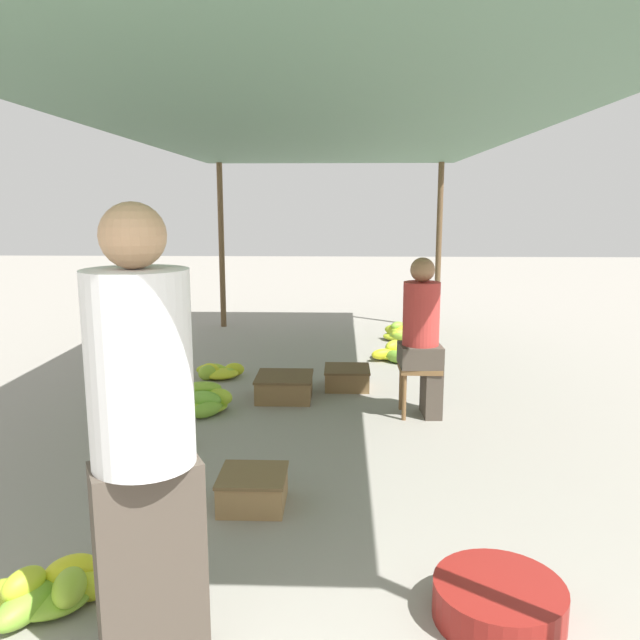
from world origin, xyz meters
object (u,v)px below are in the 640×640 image
banana_pile_left_3 (205,402)px  banana_pile_right_0 (394,353)px  banana_pile_left_2 (218,372)px  vendor_foreground (144,438)px  banana_pile_right_1 (397,333)px  vendor_seated (423,334)px  crate_far (284,387)px  banana_pile_left_0 (48,591)px  crate_near (347,378)px  stool (419,376)px  basin_black (499,602)px  crate_mid (253,489)px  banana_pile_left_1 (154,435)px

banana_pile_left_3 → banana_pile_right_0: size_ratio=0.85×
banana_pile_left_2 → banana_pile_right_0: banana_pile_right_0 is taller
banana_pile_left_2 → banana_pile_right_0: size_ratio=0.85×
vendor_foreground → banana_pile_right_1: vendor_foreground is taller
vendor_seated → crate_far: bearing=160.8°
banana_pile_right_0 → crate_far: 1.89m
banana_pile_left_0 → banana_pile_right_1: banana_pile_right_1 is taller
banana_pile_left_2 → banana_pile_left_3: 1.08m
banana_pile_left_0 → crate_near: size_ratio=1.41×
vendor_seated → banana_pile_right_1: (0.06, 2.94, -0.59)m
crate_far → crate_near: bearing=32.1°
stool → crate_near: size_ratio=0.98×
crate_far → banana_pile_left_3: bearing=-147.4°
vendor_seated → banana_pile_left_3: (-1.83, 0.00, -0.60)m
stool → vendor_seated: 0.35m
stool → banana_pile_right_0: 1.95m
basin_black → crate_mid: size_ratio=1.42×
banana_pile_left_2 → crate_far: crate_far is taller
vendor_foreground → crate_near: size_ratio=4.04×
vendor_foreground → crate_near: bearing=78.2°
vendor_seated → banana_pile_left_3: bearing=179.9°
vendor_foreground → banana_pile_right_0: vendor_foreground is taller
basin_black → crate_mid: 1.54m
banana_pile_left_3 → crate_near: (1.22, 0.77, 0.01)m
basin_black → crate_far: bearing=111.3°
vendor_seated → banana_pile_right_0: bearing=91.9°
basin_black → banana_pile_left_2: (-1.93, 3.72, -0.02)m
vendor_foreground → banana_pile_left_2: (-0.54, 4.01, -0.85)m
vendor_foreground → banana_pile_left_0: 1.05m
basin_black → crate_far: (-1.19, 3.05, 0.03)m
banana_pile_left_0 → banana_pile_right_0: bearing=67.5°
banana_pile_right_0 → basin_black: bearing=-89.2°
banana_pile_left_0 → banana_pile_left_2: 3.71m
vendor_seated → banana_pile_right_1: size_ratio=3.13×
vendor_seated → banana_pile_left_2: vendor_seated is taller
vendor_seated → banana_pile_left_2: (-1.93, 1.08, -0.63)m
crate_far → vendor_seated: bearing=-19.2°
banana_pile_left_0 → crate_near: banana_pile_left_0 is taller
banana_pile_left_1 → crate_mid: size_ratio=1.26×
basin_black → banana_pile_left_2: size_ratio=1.10×
banana_pile_left_0 → banana_pile_left_1: bearing=92.9°
crate_near → banana_pile_left_3: bearing=-147.6°
vendor_seated → crate_far: 1.39m
banana_pile_left_3 → crate_near: banana_pile_left_3 is taller
banana_pile_left_0 → banana_pile_left_3: size_ratio=1.21×
stool → crate_near: stool is taller
basin_black → banana_pile_left_0: bearing=179.7°
vendor_foreground → vendor_seated: vendor_foreground is taller
banana_pile_left_1 → banana_pile_left_3: 0.79m
banana_pile_right_1 → crate_near: bearing=-107.3°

